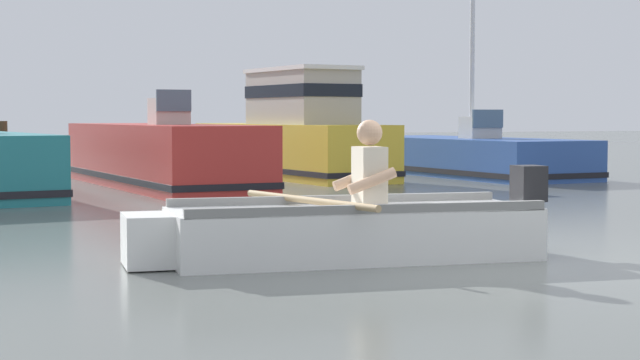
{
  "coord_description": "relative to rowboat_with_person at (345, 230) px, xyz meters",
  "views": [
    {
      "loc": [
        -4.95,
        -7.29,
        1.22
      ],
      "look_at": [
        -0.57,
        2.68,
        0.55
      ],
      "focal_mm": 58.44,
      "sensor_mm": 36.0,
      "label": 1
    }
  ],
  "objects": [
    {
      "name": "moored_boat_yellow",
      "position": [
        4.09,
        11.23,
        0.56
      ],
      "size": [
        2.15,
        6.18,
        2.16
      ],
      "color": "gold",
      "rests_on": "ground"
    },
    {
      "name": "moored_boat_blue",
      "position": [
        7.64,
        10.4,
        0.12
      ],
      "size": [
        2.39,
        6.2,
        4.23
      ],
      "color": "#2D519E",
      "rests_on": "ground"
    },
    {
      "name": "moored_boat_red",
      "position": [
        0.94,
        9.51,
        0.26
      ],
      "size": [
        2.03,
        6.58,
        1.66
      ],
      "color": "#B72D28",
      "rests_on": "ground"
    },
    {
      "name": "rowboat_with_person",
      "position": [
        0.0,
        0.0,
        0.0
      ],
      "size": [
        3.73,
        1.98,
        1.19
      ],
      "color": "white",
      "rests_on": "ground"
    },
    {
      "name": "ground_plane",
      "position": [
        1.22,
        -0.69,
        -0.25
      ],
      "size": [
        120.0,
        120.0,
        0.0
      ],
      "primitive_type": "plane",
      "color": "slate"
    }
  ]
}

